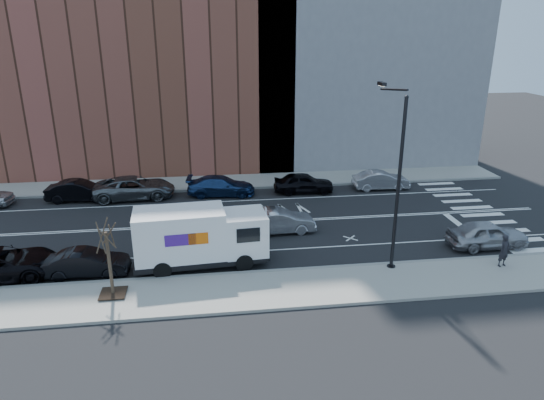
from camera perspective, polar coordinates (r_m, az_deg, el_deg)
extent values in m
plane|color=black|center=(31.64, -2.99, -2.69)|extent=(120.00, 120.00, 0.00)
cube|color=gray|center=(23.73, -1.19, -10.56)|extent=(44.00, 3.60, 0.15)
cube|color=gray|center=(39.88, -4.04, 2.18)|extent=(44.00, 3.60, 0.15)
cube|color=gray|center=(25.29, -1.65, -8.50)|extent=(44.00, 0.25, 0.17)
cube|color=gray|center=(38.17, -3.87, 1.39)|extent=(44.00, 0.25, 0.17)
cube|color=brown|center=(45.17, -15.69, 17.68)|extent=(26.00, 10.00, 22.00)
cube|color=slate|center=(47.00, 10.72, 20.54)|extent=(20.00, 10.00, 26.00)
cylinder|color=black|center=(24.82, 14.63, 1.38)|extent=(0.18, 0.18, 9.00)
cylinder|color=black|center=(26.49, 13.82, -7.70)|extent=(0.44, 0.44, 0.20)
sphere|color=black|center=(23.86, 15.56, 11.58)|extent=(0.20, 0.20, 0.20)
cylinder|color=black|center=(25.40, 14.11, 12.49)|extent=(0.11, 3.49, 0.48)
cube|color=black|center=(26.97, 12.81, 13.19)|extent=(0.25, 0.80, 0.18)
cube|color=#FFF2CC|center=(26.98, 12.79, 12.98)|extent=(0.18, 0.55, 0.03)
cube|color=black|center=(24.36, -18.17, -10.36)|extent=(1.20, 1.20, 0.04)
cylinder|color=#382B1E|center=(23.67, -18.56, -7.16)|extent=(0.16, 0.16, 3.20)
cylinder|color=#382B1E|center=(23.04, -18.33, -4.03)|extent=(0.06, 0.80, 1.44)
cylinder|color=#382B1E|center=(23.29, -18.65, -3.81)|extent=(0.81, 0.31, 1.19)
cylinder|color=#382B1E|center=(23.27, -19.36, -3.92)|extent=(0.58, 0.76, 1.50)
cylinder|color=#382B1E|center=(23.00, -19.50, -4.21)|extent=(0.47, 0.61, 1.37)
cylinder|color=#382B1E|center=(22.86, -18.85, -4.28)|extent=(0.72, 0.29, 1.13)
cube|color=black|center=(26.26, -8.41, -6.60)|extent=(6.96, 2.79, 0.33)
cube|color=white|center=(25.95, -3.21, -3.79)|extent=(2.36, 2.51, 2.20)
cube|color=black|center=(26.00, -0.78, -2.93)|extent=(0.21, 2.03, 1.04)
cube|color=black|center=(24.74, -2.80, -4.17)|extent=(1.21, 0.13, 0.77)
cube|color=black|center=(26.92, -3.61, -2.15)|extent=(1.21, 0.13, 0.77)
cube|color=black|center=(26.57, -0.86, -5.78)|extent=(0.32, 2.20, 0.38)
cube|color=white|center=(25.64, -10.78, -3.89)|extent=(4.77, 2.74, 2.53)
cube|color=#47198C|center=(24.45, -10.72, -4.67)|extent=(1.54, 0.13, 0.60)
cube|color=orange|center=(24.47, -8.66, -4.52)|extent=(0.99, 0.09, 0.60)
cube|color=#47198C|center=(26.72, -10.87, -2.53)|extent=(1.54, 0.13, 0.60)
cube|color=orange|center=(26.73, -8.99, -2.40)|extent=(0.99, 0.09, 0.60)
cylinder|color=black|center=(25.47, -3.27, -7.35)|extent=(0.94, 0.37, 0.92)
cylinder|color=black|center=(27.43, -3.96, -5.31)|extent=(0.94, 0.37, 0.92)
cylinder|color=black|center=(25.29, -12.75, -8.06)|extent=(0.94, 0.37, 0.92)
cylinder|color=black|center=(27.26, -12.73, -5.94)|extent=(0.94, 0.37, 0.92)
imported|color=black|center=(38.05, -21.71, 1.01)|extent=(4.70, 1.81, 1.53)
imported|color=#555A5E|center=(37.30, -15.88, 1.41)|extent=(6.02, 3.06, 1.63)
imported|color=navy|center=(36.75, -6.01, 1.67)|extent=(5.24, 2.52, 1.47)
imported|color=black|center=(37.21, 3.74, 2.03)|extent=(4.67, 2.13, 1.55)
imported|color=#A7A6AB|center=(38.92, 12.68, 2.29)|extent=(4.38, 1.59, 1.43)
imported|color=#A4A3A8|center=(29.90, 0.77, -2.50)|extent=(4.56, 1.77, 1.48)
imported|color=black|center=(26.61, -20.90, -6.94)|extent=(4.20, 1.55, 1.37)
imported|color=#A7A7AC|center=(30.56, 24.00, -3.71)|extent=(4.61, 1.90, 1.56)
imported|color=black|center=(28.14, 25.66, -5.38)|extent=(0.74, 0.59, 1.77)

